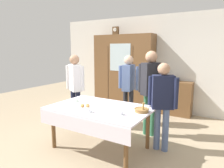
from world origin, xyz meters
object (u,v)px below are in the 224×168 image
tea_cup_center (90,111)px  spoon_back_edge (126,108)px  person_behind_table_left (75,83)px  spoon_near_left (71,109)px  tea_cup_front_edge (76,101)px  wall_cabinet (124,72)px  mantel_clock (116,31)px  person_behind_table_right (162,99)px  person_by_cabinet (128,83)px  tea_cup_near_right (121,113)px  spoon_mid_left (116,104)px  bread_basket (142,110)px  dining_table (99,113)px  pastry_plate (85,106)px  person_beside_shelf (150,85)px  bookshelf_low (174,98)px  book_stack (175,80)px

tea_cup_center → spoon_back_edge: bearing=52.2°
person_behind_table_left → spoon_near_left: bearing=-52.2°
tea_cup_front_edge → spoon_near_left: tea_cup_front_edge is taller
wall_cabinet → tea_cup_center: (0.93, -2.90, -0.30)m
mantel_clock → person_behind_table_right: mantel_clock is taller
person_behind_table_right → person_by_cabinet: bearing=140.8°
tea_cup_near_right → tea_cup_front_edge: size_ratio=1.00×
wall_cabinet → person_behind_table_right: bearing=-48.1°
tea_cup_center → spoon_mid_left: size_ratio=1.09×
tea_cup_center → bread_basket: (0.69, 0.46, 0.01)m
dining_table → pastry_plate: pastry_plate is taller
mantel_clock → tea_cup_center: 3.49m
tea_cup_front_edge → person_behind_table_right: person_behind_table_right is taller
spoon_near_left → person_behind_table_left: bearing=127.8°
spoon_back_edge → person_behind_table_left: size_ratio=0.07×
spoon_mid_left → person_behind_table_right: bearing=13.1°
pastry_plate → tea_cup_center: bearing=-38.9°
mantel_clock → spoon_mid_left: size_ratio=2.02×
person_beside_shelf → bookshelf_low: bearing=87.0°
book_stack → tea_cup_center: 3.02m
person_behind_table_right → book_stack: bearing=98.7°
book_stack → tea_cup_front_edge: size_ratio=1.60×
tea_cup_center → person_beside_shelf: person_beside_shelf is taller
spoon_back_edge → person_behind_table_left: person_behind_table_left is taller
dining_table → bread_basket: bread_basket is taller
bread_basket → person_beside_shelf: (-0.19, 0.87, 0.26)m
dining_table → tea_cup_front_edge: tea_cup_front_edge is taller
pastry_plate → person_by_cabinet: person_by_cabinet is taller
tea_cup_front_edge → person_beside_shelf: person_beside_shelf is taller
dining_table → bookshelf_low: 2.72m
person_by_cabinet → bookshelf_low: bearing=57.6°
tea_cup_center → bread_basket: size_ratio=0.54×
book_stack → tea_cup_front_edge: 2.83m
pastry_plate → spoon_mid_left: pastry_plate is taller
dining_table → tea_cup_near_right: bearing=-16.5°
tea_cup_center → spoon_near_left: 0.38m
person_behind_table_right → person_beside_shelf: bearing=129.3°
person_by_cabinet → bread_basket: bearing=-55.4°
wall_cabinet → pastry_plate: (0.68, -2.70, -0.31)m
tea_cup_near_right → pastry_plate: tea_cup_near_right is taller
tea_cup_center → bread_basket: bearing=33.7°
spoon_mid_left → person_by_cabinet: (-0.30, 1.08, 0.22)m
bread_basket → spoon_near_left: size_ratio=2.02×
bookshelf_low → person_by_cabinet: 1.54m
person_behind_table_left → book_stack: bearing=47.2°
spoon_mid_left → tea_cup_center: bearing=-100.0°
bread_basket → person_behind_table_left: person_behind_table_left is taller
spoon_back_edge → tea_cup_center: bearing=-127.8°
mantel_clock → bread_basket: 3.44m
person_behind_table_right → spoon_mid_left: bearing=-166.9°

